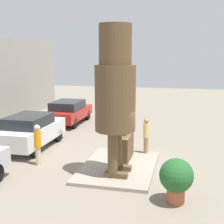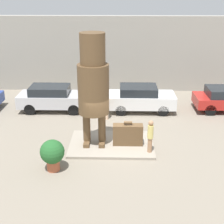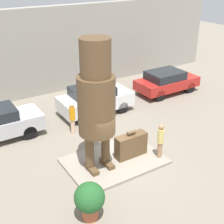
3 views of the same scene
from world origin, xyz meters
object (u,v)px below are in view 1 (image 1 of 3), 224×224
Objects in this scene: tourist at (146,134)px; parked_car_white at (31,130)px; parked_car_red at (69,111)px; planter_pot at (176,178)px; giant_suitcase at (125,147)px; worker_hivis at (38,143)px; statue_figure at (115,89)px.

parked_car_white is (-0.10, 5.56, -0.14)m from tourist.
parked_car_red is 12.02m from planter_pot.
giant_suitcase is 4.90m from parked_car_white.
planter_pot is at bearing -110.24° from worker_hivis.
worker_hivis is (-2.09, -1.42, 0.06)m from parked_car_white.
parked_car_white is 2.53m from worker_hivis.
parked_car_white is 1.00× the size of parked_car_red.
parked_car_red is (6.38, 5.00, 0.16)m from giant_suitcase.
tourist is 1.14× the size of planter_pot.
tourist reaches higher than planter_pot.
statue_figure is at bearing -118.17° from parked_car_white.
parked_car_red is at bearing 38.10° from giant_suitcase.
worker_hivis reaches higher than giant_suitcase.
statue_figure is 4.10m from worker_hivis.
statue_figure reaches higher than tourist.
tourist is at bearing -133.04° from parked_car_red.
statue_figure is at bearing 54.72° from planter_pot.
worker_hivis is at bearing 69.76° from planter_pot.
tourist reaches higher than worker_hivis.
statue_figure is at bearing -97.86° from worker_hivis.
parked_car_red is at bearing 31.66° from statue_figure.
planter_pot is (-4.15, -7.02, -0.05)m from parked_car_white.
parked_car_white is at bearing 91.07° from tourist.
statue_figure is 3.19× the size of worker_hivis.
statue_figure reaches higher than worker_hivis.
parked_car_red is at bearing 12.05° from worker_hivis.
statue_figure reaches higher than parked_car_red.
tourist is at bearing -16.89° from statue_figure.
planter_pot is at bearing -120.58° from parked_car_white.
statue_figure is 3.85× the size of planter_pot.
tourist is at bearing -62.10° from worker_hivis.
worker_hivis reaches higher than planter_pot.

